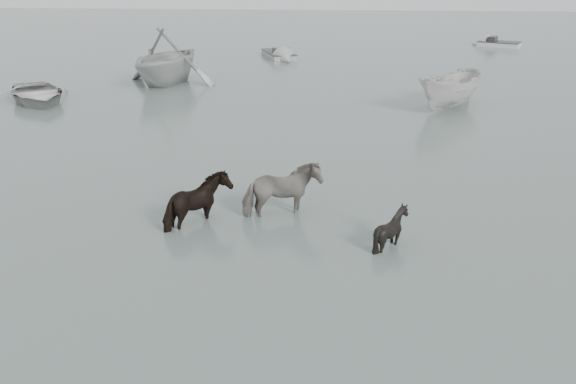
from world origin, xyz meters
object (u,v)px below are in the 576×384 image
object	(u,v)px
rowboat_lead	(36,91)
pony_dark	(198,195)
pony_pinto	(281,185)
pony_black	(392,222)

from	to	relation	value
rowboat_lead	pony_dark	bearing A→B (deg)	-86.08
pony_pinto	rowboat_lead	bearing A→B (deg)	22.52
pony_pinto	pony_black	bearing A→B (deg)	-142.61
pony_black	pony_dark	bearing A→B (deg)	68.53
rowboat_lead	pony_pinto	bearing A→B (deg)	-79.54
pony_dark	rowboat_lead	size ratio (longest dim) A/B	0.33
pony_dark	rowboat_lead	bearing A→B (deg)	49.36
pony_pinto	pony_dark	world-z (taller)	pony_pinto
pony_pinto	rowboat_lead	distance (m)	18.83
pony_dark	pony_black	bearing A→B (deg)	-89.20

